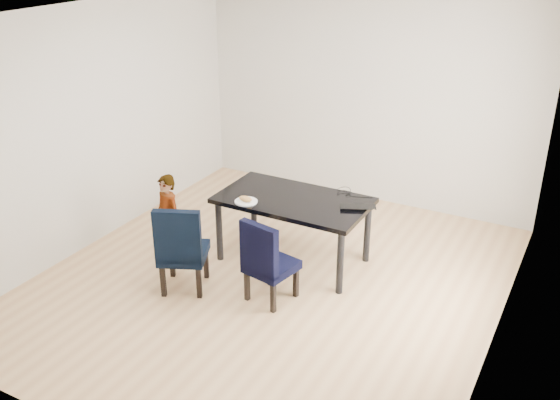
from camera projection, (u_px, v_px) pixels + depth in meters
The scene contains 14 objects.
floor at pixel (271, 281), 6.55m from camera, with size 4.50×5.00×0.01m, color tan.
ceiling at pixel (269, 15), 5.43m from camera, with size 4.50×5.00×0.01m, color white.
wall_back at pixel (365, 100), 8.00m from camera, with size 4.50×0.01×2.70m, color silver.
wall_front at pixel (79, 282), 3.99m from camera, with size 4.50×0.01×2.70m, color white.
wall_left at pixel (95, 126), 6.97m from camera, with size 0.01×5.00×2.70m, color silver.
wall_right at pixel (514, 208), 5.01m from camera, with size 0.01×5.00×2.70m, color silver.
dining_table at pixel (293, 230), 6.80m from camera, with size 1.60×0.90×0.75m, color black.
chair_left at pixel (183, 246), 6.25m from camera, with size 0.46×0.48×0.95m, color black.
chair_right at pixel (271, 259), 6.07m from camera, with size 0.43×0.44×0.89m, color black.
child at pixel (168, 219), 6.74m from camera, with size 0.37×0.24×1.01m, color orange.
plate at pixel (246, 201), 6.55m from camera, with size 0.24×0.24×0.01m, color white.
sandwich at pixel (246, 199), 6.52m from camera, with size 0.15×0.07×0.06m, color #C68A46.
laptop at pixel (358, 205), 6.45m from camera, with size 0.37×0.24×0.03m, color black.
cable_tangle at pixel (344, 194), 6.73m from camera, with size 0.15×0.15×0.01m, color black.
Camera 1 is at (2.76, -4.89, 3.47)m, focal length 40.00 mm.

